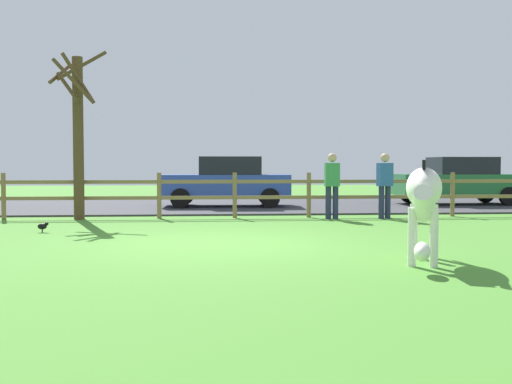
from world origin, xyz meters
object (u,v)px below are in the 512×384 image
zebra (424,196)px  visitor_right_of_tree (385,183)px  parked_car_blue (227,181)px  visitor_left_of_tree (332,183)px  crow_on_grass (43,226)px  bare_tree (77,129)px  parked_car_green (458,180)px

zebra → visitor_right_of_tree: size_ratio=1.13×
parked_car_blue → visitor_left_of_tree: 4.86m
crow_on_grass → parked_car_blue: (3.87, 6.58, 0.72)m
crow_on_grass → visitor_right_of_tree: size_ratio=0.13×
crow_on_grass → parked_car_blue: 7.67m
visitor_right_of_tree → bare_tree: bearing=176.9°
zebra → parked_car_green: 12.33m
visitor_left_of_tree → parked_car_blue: bearing=120.9°
zebra → visitor_left_of_tree: (0.12, 6.63, -0.02)m
parked_car_green → visitor_left_of_tree: visitor_left_of_tree is taller
zebra → parked_car_blue: size_ratio=0.46×
crow_on_grass → parked_car_green: 13.48m
parked_car_blue → visitor_right_of_tree: visitor_right_of_tree is taller
bare_tree → visitor_left_of_tree: 6.42m
zebra → parked_car_green: bearing=64.5°
bare_tree → visitor_right_of_tree: size_ratio=2.61×
bare_tree → parked_car_green: bare_tree is taller
parked_car_green → parked_car_blue: bearing=-177.5°
visitor_left_of_tree → zebra: bearing=-91.0°
bare_tree → parked_car_blue: (3.78, 3.76, -1.40)m
parked_car_green → parked_car_blue: same height
crow_on_grass → visitor_right_of_tree: (7.70, 2.42, 0.78)m
crow_on_grass → visitor_left_of_tree: bearing=20.8°
parked_car_blue → visitor_right_of_tree: 5.66m
parked_car_green → visitor_right_of_tree: 5.92m
crow_on_grass → visitor_right_of_tree: bearing=17.4°
parked_car_blue → parked_car_green: bearing=2.5°
crow_on_grass → parked_car_green: (11.55, 6.92, 0.72)m
zebra → parked_car_green: (5.30, 11.13, -0.08)m
zebra → parked_car_blue: parked_car_blue is taller
visitor_left_of_tree → parked_car_green: bearing=41.0°
crow_on_grass → visitor_right_of_tree: 8.11m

